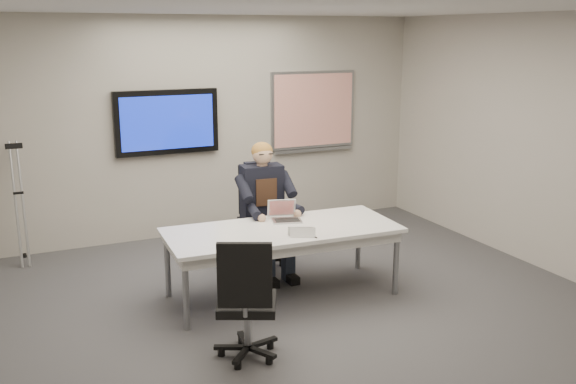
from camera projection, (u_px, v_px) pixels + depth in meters
name	position (u px, v px, depth m)	size (l,w,h in m)	color
floor	(307.00, 320.00, 5.93)	(6.00, 6.00, 0.02)	#3C3C3F
ceiling	(310.00, 5.00, 5.25)	(6.00, 6.00, 0.02)	silver
wall_back	(205.00, 127.00, 8.23)	(6.00, 0.02, 2.80)	#ADA99C
wall_right	(561.00, 147.00, 6.80)	(0.02, 6.00, 2.80)	#ADA99C
conference_table	(282.00, 236.00, 6.34)	(2.34, 1.07, 0.71)	white
tv_display	(167.00, 122.00, 7.96)	(1.30, 0.09, 0.80)	black
whiteboard	(313.00, 111.00, 8.80)	(1.25, 0.08, 1.10)	gray
office_chair_far	(261.00, 236.00, 7.23)	(0.67, 0.67, 1.13)	black
office_chair_near	(247.00, 321.00, 5.15)	(0.66, 0.66, 1.05)	black
seated_person	(269.00, 223.00, 6.93)	(0.46, 0.79, 1.44)	#1E2533
crutch	(19.00, 201.00, 7.24)	(0.20, 0.45, 1.46)	#A6A8AE
laptop	(285.00, 215.00, 6.59)	(0.34, 0.34, 0.21)	#A7A7A9
name_tent	(302.00, 232.00, 6.05)	(0.24, 0.07, 0.10)	white
pen	(312.00, 236.00, 6.06)	(0.01, 0.01, 0.14)	black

